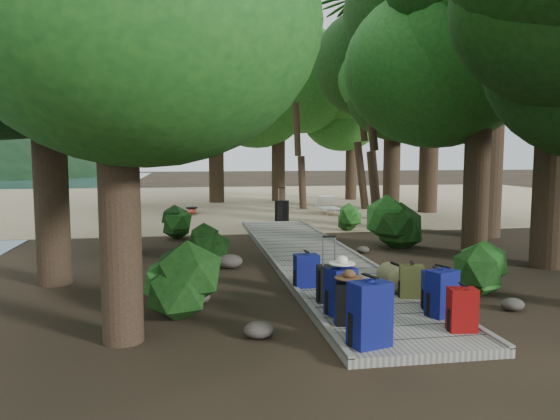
{
  "coord_description": "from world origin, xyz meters",
  "views": [
    {
      "loc": [
        -2.68,
        -10.54,
        2.36
      ],
      "look_at": [
        -0.54,
        2.23,
        1.0
      ],
      "focal_mm": 35.0,
      "sensor_mm": 36.0,
      "label": 1
    }
  ],
  "objects": [
    {
      "name": "tree_left_b",
      "position": [
        -5.1,
        -0.32,
        4.24
      ],
      "size": [
        4.71,
        4.71,
        8.47
      ],
      "primitive_type": null,
      "color": "black",
      "rests_on": "ground"
    },
    {
      "name": "lone_suitcase_on_sand",
      "position": [
        0.46,
        7.81,
        0.37
      ],
      "size": [
        0.51,
        0.39,
        0.71
      ],
      "primitive_type": null,
      "rotation": [
        0.0,
        0.0,
        -0.34
      ],
      "color": "black",
      "rests_on": "sand_beach"
    },
    {
      "name": "backpack_right_b",
      "position": [
        0.73,
        -3.68,
        0.48
      ],
      "size": [
        0.47,
        0.41,
        0.71
      ],
      "primitive_type": null,
      "rotation": [
        0.0,
        0.0,
        0.41
      ],
      "color": "navy",
      "rests_on": "boardwalk"
    },
    {
      "name": "backpack_left_d",
      "position": [
        -0.76,
        -1.75,
        0.42
      ],
      "size": [
        0.41,
        0.3,
        0.61
      ],
      "primitive_type": null,
      "rotation": [
        0.0,
        0.0,
        0.03
      ],
      "color": "navy",
      "rests_on": "boardwalk"
    },
    {
      "name": "palm_right_c",
      "position": [
        2.29,
        12.09,
        3.34
      ],
      "size": [
        4.2,
        4.2,
        6.68
      ],
      "primitive_type": null,
      "color": "#174112",
      "rests_on": "ground"
    },
    {
      "name": "rock_left_a",
      "position": [
        -1.83,
        -3.82,
        0.11
      ],
      "size": [
        0.39,
        0.35,
        0.22
      ],
      "primitive_type": null,
      "color": "#4C473F",
      "rests_on": "ground"
    },
    {
      "name": "shrub_left_a",
      "position": [
        -2.79,
        -2.63,
        0.49
      ],
      "size": [
        1.1,
        1.1,
        0.99
      ],
      "primitive_type": null,
      "color": "#174C19",
      "rests_on": "ground"
    },
    {
      "name": "shrub_right_a",
      "position": [
        1.96,
        -2.47,
        0.4
      ],
      "size": [
        0.89,
        0.89,
        0.81
      ],
      "primitive_type": null,
      "color": "#174C19",
      "rests_on": "ground"
    },
    {
      "name": "shrub_left_c",
      "position": [
        -3.18,
        4.61,
        0.48
      ],
      "size": [
        1.06,
        1.06,
        0.96
      ],
      "primitive_type": null,
      "color": "#174C19",
      "rests_on": "ground"
    },
    {
      "name": "backpack_right_d",
      "position": [
        0.71,
        -2.68,
        0.4
      ],
      "size": [
        0.43,
        0.36,
        0.56
      ],
      "primitive_type": null,
      "rotation": [
        0.0,
        0.0,
        -0.29
      ],
      "color": "#3A421E",
      "rests_on": "boardwalk"
    },
    {
      "name": "backpack_left_a",
      "position": [
        -0.64,
        -4.64,
        0.54
      ],
      "size": [
        0.52,
        0.43,
        0.84
      ],
      "primitive_type": null,
      "rotation": [
        0.0,
        0.0,
        0.29
      ],
      "color": "navy",
      "rests_on": "boardwalk"
    },
    {
      "name": "shrub_left_b",
      "position": [
        -2.33,
        1.12,
        0.37
      ],
      "size": [
        0.81,
        0.81,
        0.73
      ],
      "primitive_type": null,
      "color": "#174C19",
      "rests_on": "ground"
    },
    {
      "name": "palm_right_b",
      "position": [
        4.59,
        11.61,
        4.23
      ],
      "size": [
        4.38,
        4.38,
        8.46
      ],
      "primitive_type": null,
      "color": "#174112",
      "rests_on": "ground"
    },
    {
      "name": "suitcase_on_boardwalk",
      "position": [
        -0.64,
        -2.75,
        0.4
      ],
      "size": [
        0.38,
        0.24,
        0.56
      ],
      "primitive_type": null,
      "rotation": [
        0.0,
        0.0,
        -0.11
      ],
      "color": "black",
      "rests_on": "boardwalk"
    },
    {
      "name": "tree_right_e",
      "position": [
        4.29,
        7.57,
        4.19
      ],
      "size": [
        4.66,
        4.66,
        8.38
      ],
      "primitive_type": null,
      "color": "black",
      "rests_on": "ground"
    },
    {
      "name": "palm_left_a",
      "position": [
        -4.93,
        6.61,
        3.84
      ],
      "size": [
        4.83,
        4.83,
        7.68
      ],
      "primitive_type": null,
      "color": "#174112",
      "rests_on": "ground"
    },
    {
      "name": "rock_left_b",
      "position": [
        -2.56,
        -2.07,
        0.1
      ],
      "size": [
        0.36,
        0.33,
        0.2
      ],
      "primitive_type": null,
      "color": "#4C473F",
      "rests_on": "ground"
    },
    {
      "name": "tree_right_f",
      "position": [
        6.65,
        9.74,
        5.28
      ],
      "size": [
        5.92,
        5.92,
        10.57
      ],
      "primitive_type": null,
      "color": "black",
      "rests_on": "ground"
    },
    {
      "name": "rock_left_d",
      "position": [
        -2.53,
        3.23,
        0.09
      ],
      "size": [
        0.34,
        0.31,
        0.19
      ],
      "primitive_type": null,
      "color": "#4C473F",
      "rests_on": "ground"
    },
    {
      "name": "tree_right_d",
      "position": [
        5.56,
        3.6,
        6.18
      ],
      "size": [
        6.74,
        6.74,
        12.36
      ],
      "primitive_type": null,
      "color": "black",
      "rests_on": "ground"
    },
    {
      "name": "sun_lounger",
      "position": [
        2.68,
        9.75,
        0.35
      ],
      "size": [
        0.75,
        2.08,
        0.66
      ],
      "primitive_type": null,
      "rotation": [
        0.0,
        0.0,
        0.04
      ],
      "color": "silver",
      "rests_on": "sand_beach"
    },
    {
      "name": "ground",
      "position": [
        0.0,
        0.0,
        0.0
      ],
      "size": [
        120.0,
        120.0,
        0.0
      ],
      "primitive_type": "plane",
      "color": "#312318",
      "rests_on": "ground"
    },
    {
      "name": "tree_back_a",
      "position": [
        -1.39,
        15.52,
        5.07
      ],
      "size": [
        5.85,
        5.85,
        10.13
      ],
      "primitive_type": null,
      "color": "black",
      "rests_on": "ground"
    },
    {
      "name": "tree_back_b",
      "position": [
        1.64,
        15.77,
        4.67
      ],
      "size": [
        5.23,
        5.23,
        9.34
      ],
      "primitive_type": null,
      "color": "black",
      "rests_on": "ground"
    },
    {
      "name": "rock_right_c",
      "position": [
        1.35,
        1.67,
        0.08
      ],
      "size": [
        0.3,
        0.27,
        0.17
      ],
      "primitive_type": null,
      "color": "#4C473F",
      "rests_on": "ground"
    },
    {
      "name": "backpack_left_c",
      "position": [
        -0.62,
        -3.37,
        0.48
      ],
      "size": [
        0.47,
        0.4,
        0.73
      ],
      "primitive_type": null,
      "rotation": [
        0.0,
        0.0,
        0.38
      ],
      "color": "navy",
      "rests_on": "boardwalk"
    },
    {
      "name": "backpack_right_c",
      "position": [
        0.79,
        -3.33,
        0.42
      ],
      "size": [
        0.4,
        0.32,
        0.61
      ],
      "primitive_type": null,
      "rotation": [
        0.0,
        0.0,
        -0.21
      ],
      "color": "navy",
      "rests_on": "boardwalk"
    },
    {
      "name": "backpack_right_a",
      "position": [
        0.69,
        -4.32,
        0.43
      ],
      "size": [
        0.37,
        0.29,
        0.61
      ],
      "primitive_type": null,
      "rotation": [
        0.0,
        0.0,
        -0.14
      ],
      "color": "maroon",
      "rests_on": "boardwalk"
    },
    {
      "name": "tree_back_c",
      "position": [
        5.38,
        15.94,
        4.05
      ],
      "size": [
        4.5,
        4.5,
        8.09
      ],
      "primitive_type": null,
      "color": "black",
      "rests_on": "ground"
    },
    {
      "name": "palm_right_a",
      "position": [
        3.44,
        6.37,
        3.63
      ],
      "size": [
        4.26,
        4.26,
        7.25
      ],
      "primitive_type": null,
      "color": "#174112",
      "rests_on": "ground"
    },
    {
      "name": "hat_brown",
      "position": [
        -0.64,
        -3.8,
        0.79
      ],
      "size": [
        0.38,
        0.38,
        0.11
      ],
      "primitive_type": null,
      "color": "#51351E",
      "rests_on": "backpack_left_b"
    },
    {
      "name": "boardwalk",
      "position": [
        0.0,
        1.0,
        0.06
      ],
      "size": [
        2.0,
        12.0,
        0.12
      ],
      "primitive_type": "cube",
      "color": "gray",
      "rests_on": "ground"
    },
    {
      "name": "rock_left_c",
      "position": [
        -1.88,
        0.48,
        0.15
      ],
      "size": [
        0.53,
        0.47,
        0.29
      ],
      "primitive_type": null,
      "color": "#4C473F",
      "rests_on": "ground"
    },
    {
      "name": "sand_beach",
      "position": [
        0.0,
        16.0,
        0.01
      ],
      "size": [
        40.0,
        22.0,
        0.02
      ],
      "primitive_type": "cube",
      "color": "tan",
      "rests_on": "ground"
    },
    {
      "name": "tree_left_a",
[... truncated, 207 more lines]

